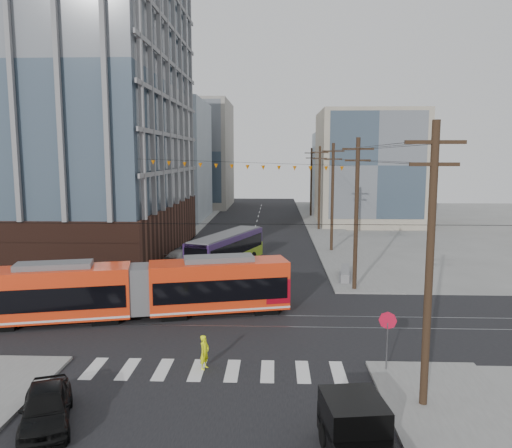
# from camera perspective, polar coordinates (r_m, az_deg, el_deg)

# --- Properties ---
(ground) EXTENTS (160.00, 160.00, 0.00)m
(ground) POSITION_cam_1_polar(r_m,az_deg,el_deg) (26.50, -3.92, -13.72)
(ground) COLOR slate
(office_building) EXTENTS (30.00, 25.00, 28.60)m
(office_building) POSITION_cam_1_polar(r_m,az_deg,el_deg) (53.75, -25.77, 11.92)
(office_building) COLOR #381E16
(office_building) RESTS_ON ground
(bg_bldg_nw_near) EXTENTS (18.00, 16.00, 18.00)m
(bg_bldg_nw_near) POSITION_cam_1_polar(r_m,az_deg,el_deg) (79.01, -12.35, 7.08)
(bg_bldg_nw_near) COLOR #8C99A5
(bg_bldg_nw_near) RESTS_ON ground
(bg_bldg_ne_near) EXTENTS (14.00, 14.00, 16.00)m
(bg_bldg_ne_near) POSITION_cam_1_polar(r_m,az_deg,el_deg) (73.75, 12.65, 6.26)
(bg_bldg_ne_near) COLOR gray
(bg_bldg_ne_near) RESTS_ON ground
(bg_bldg_nw_far) EXTENTS (16.00, 18.00, 20.00)m
(bg_bldg_nw_far) POSITION_cam_1_polar(r_m,az_deg,el_deg) (97.95, -7.70, 7.87)
(bg_bldg_nw_far) COLOR gray
(bg_bldg_nw_far) RESTS_ON ground
(bg_bldg_ne_far) EXTENTS (16.00, 16.00, 14.00)m
(bg_bldg_ne_far) POSITION_cam_1_polar(r_m,az_deg,el_deg) (93.81, 11.64, 5.96)
(bg_bldg_ne_far) COLOR #8C99A5
(bg_bldg_ne_far) RESTS_ON ground
(utility_pole_near) EXTENTS (0.30, 0.30, 11.00)m
(utility_pole_near) POSITION_cam_1_polar(r_m,az_deg,el_deg) (19.85, 19.20, -4.88)
(utility_pole_near) COLOR black
(utility_pole_near) RESTS_ON ground
(utility_pole_far) EXTENTS (0.30, 0.30, 11.00)m
(utility_pole_far) POSITION_cam_1_polar(r_m,az_deg,el_deg) (80.83, 6.32, 4.74)
(utility_pole_far) COLOR black
(utility_pole_far) RESTS_ON ground
(streetcar) EXTENTS (18.12, 6.70, 3.47)m
(streetcar) POSITION_cam_1_polar(r_m,az_deg,el_deg) (30.95, -13.13, -7.34)
(streetcar) COLOR red
(streetcar) RESTS_ON ground
(city_bus) EXTENTS (6.04, 11.04, 3.09)m
(city_bus) POSITION_cam_1_polar(r_m,az_deg,el_deg) (43.70, -3.37, -3.00)
(city_bus) COLOR #341D50
(city_bus) RESTS_ON ground
(black_sedan) EXTENTS (3.08, 4.56, 1.44)m
(black_sedan) POSITION_cam_1_polar(r_m,az_deg,el_deg) (20.60, -22.86, -18.70)
(black_sedan) COLOR black
(black_sedan) RESTS_ON ground
(parked_car_silver) EXTENTS (2.31, 4.44, 1.39)m
(parked_car_silver) POSITION_cam_1_polar(r_m,az_deg,el_deg) (38.42, -10.46, -5.92)
(parked_car_silver) COLOR #B4B9C4
(parked_car_silver) RESTS_ON ground
(parked_car_white) EXTENTS (3.10, 4.86, 1.31)m
(parked_car_white) POSITION_cam_1_polar(r_m,az_deg,el_deg) (45.82, -8.50, -3.70)
(parked_car_white) COLOR silver
(parked_car_white) RESTS_ON ground
(parked_car_grey) EXTENTS (3.29, 4.61, 1.17)m
(parked_car_grey) POSITION_cam_1_polar(r_m,az_deg,el_deg) (49.69, -7.40, -2.87)
(parked_car_grey) COLOR #41464A
(parked_car_grey) RESTS_ON ground
(pedestrian) EXTENTS (0.58, 0.68, 1.59)m
(pedestrian) POSITION_cam_1_polar(r_m,az_deg,el_deg) (23.68, -5.91, -14.36)
(pedestrian) COLOR #F0FD10
(pedestrian) RESTS_ON ground
(stop_sign) EXTENTS (0.98, 0.98, 2.63)m
(stop_sign) POSITION_cam_1_polar(r_m,az_deg,el_deg) (23.76, 14.73, -13.15)
(stop_sign) COLOR red
(stop_sign) RESTS_ON ground
(jersey_barrier) EXTENTS (1.50, 4.26, 0.83)m
(jersey_barrier) POSITION_cam_1_polar(r_m,az_deg,el_deg) (40.40, 10.15, -5.64)
(jersey_barrier) COLOR slate
(jersey_barrier) RESTS_ON ground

